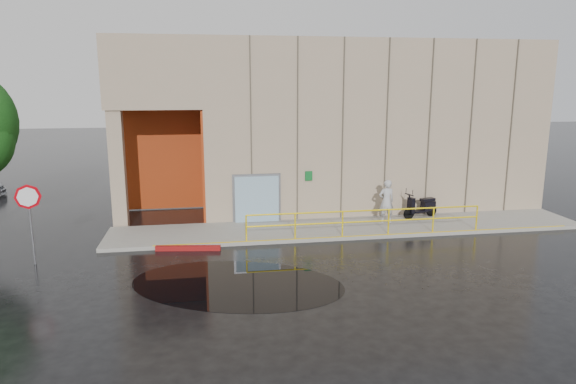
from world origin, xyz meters
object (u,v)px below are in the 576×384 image
stop_sign (29,207)px  red_curb (188,248)px  scooter (421,200)px  person (386,201)px

stop_sign → red_curb: (5.14, 0.68, -1.93)m
scooter → red_curb: (-10.23, -2.58, -0.85)m
scooter → red_curb: bearing=177.9°
person → red_curb: size_ratio=0.79×
scooter → red_curb: size_ratio=0.76×
scooter → stop_sign: size_ratio=0.65×
person → stop_sign: bearing=7.9°
person → scooter: bearing=-167.3°
scooter → stop_sign: (-15.37, -3.26, 1.07)m
person → red_curb: 8.70m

